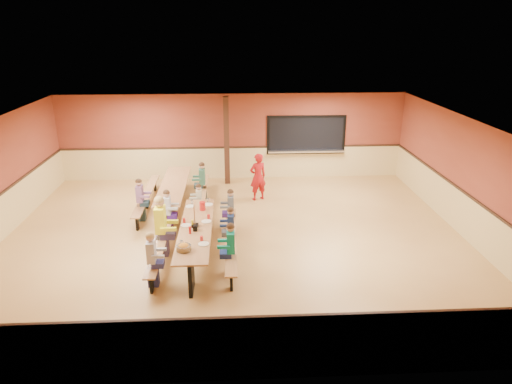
{
  "coord_description": "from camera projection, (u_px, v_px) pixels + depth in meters",
  "views": [
    {
      "loc": [
        -0.01,
        -10.67,
        5.25
      ],
      "look_at": [
        0.58,
        0.35,
        1.15
      ],
      "focal_mm": 32.0,
      "sensor_mm": 36.0,
      "label": 1
    }
  ],
  "objects": [
    {
      "name": "cafeteria_table_second",
      "position": [
        174.0,
        191.0,
        13.65
      ],
      "size": [
        1.91,
        3.7,
        0.74
      ],
      "color": "#9B693D",
      "rests_on": "ground"
    },
    {
      "name": "room_envelope",
      "position": [
        234.0,
        214.0,
        11.58
      ],
      "size": [
        12.04,
        10.04,
        3.02
      ],
      "color": "brown",
      "rests_on": "ground"
    },
    {
      "name": "place_settings",
      "position": [
        196.0,
        225.0,
        10.7
      ],
      "size": [
        0.65,
        3.3,
        0.11
      ],
      "primitive_type": null,
      "color": "beige",
      "rests_on": "cafeteria_table_main"
    },
    {
      "name": "standing_woman",
      "position": [
        258.0,
        177.0,
        14.19
      ],
      "size": [
        0.64,
        0.54,
        1.5
      ],
      "primitive_type": "imported",
      "rotation": [
        0.0,
        0.0,
        3.53
      ],
      "color": "#A31214",
      "rests_on": "ground"
    },
    {
      "name": "structural_post",
      "position": [
        227.0,
        141.0,
        15.4
      ],
      "size": [
        0.18,
        0.18,
        3.0
      ],
      "primitive_type": "cube",
      "color": "#311A10",
      "rests_on": "ground"
    },
    {
      "name": "ground",
      "position": [
        234.0,
        239.0,
        11.82
      ],
      "size": [
        12.0,
        12.0,
        0.0
      ],
      "primitive_type": "plane",
      "color": "#A2763D",
      "rests_on": "ground"
    },
    {
      "name": "seated_child_tan_sec",
      "position": [
        199.0,
        203.0,
        12.64
      ],
      "size": [
        0.32,
        0.26,
        1.11
      ],
      "primitive_type": null,
      "color": "#B5B38F",
      "rests_on": "ground"
    },
    {
      "name": "seated_child_char_right",
      "position": [
        231.0,
        211.0,
        12.04
      ],
      "size": [
        0.35,
        0.29,
        1.18
      ],
      "primitive_type": null,
      "color": "#4D5156",
      "rests_on": "ground"
    },
    {
      "name": "seated_child_white_left",
      "position": [
        152.0,
        260.0,
        9.52
      ],
      "size": [
        0.37,
        0.3,
        1.21
      ],
      "primitive_type": null,
      "color": "#BBBBC1",
      "rests_on": "ground"
    },
    {
      "name": "seated_child_grey_left",
      "position": [
        168.0,
        212.0,
        11.92
      ],
      "size": [
        0.37,
        0.3,
        1.21
      ],
      "primitive_type": null,
      "color": "#B4B4B4",
      "rests_on": "ground"
    },
    {
      "name": "condiment_ketchup",
      "position": [
        190.0,
        230.0,
        10.37
      ],
      "size": [
        0.06,
        0.06,
        0.17
      ],
      "primitive_type": "cylinder",
      "color": "#B2140F",
      "rests_on": "cafeteria_table_main"
    },
    {
      "name": "chip_bowl",
      "position": [
        184.0,
        247.0,
        9.59
      ],
      "size": [
        0.32,
        0.32,
        0.15
      ],
      "primitive_type": null,
      "color": "orange",
      "rests_on": "cafeteria_table_main"
    },
    {
      "name": "condiment_mustard",
      "position": [
        192.0,
        223.0,
        10.72
      ],
      "size": [
        0.06,
        0.06,
        0.17
      ],
      "primitive_type": "cylinder",
      "color": "yellow",
      "rests_on": "cafeteria_table_main"
    },
    {
      "name": "seated_child_green_sec",
      "position": [
        202.0,
        182.0,
        14.11
      ],
      "size": [
        0.39,
        0.32,
        1.24
      ],
      "primitive_type": null,
      "color": "#336752",
      "rests_on": "ground"
    },
    {
      "name": "seated_child_teal_right",
      "position": [
        231.0,
        250.0,
        9.93
      ],
      "size": [
        0.38,
        0.31,
        1.22
      ],
      "primitive_type": null,
      "color": "#108B72",
      "rests_on": "ground"
    },
    {
      "name": "punch_pitcher",
      "position": [
        202.0,
        206.0,
        11.66
      ],
      "size": [
        0.16,
        0.16,
        0.22
      ],
      "primitive_type": "cylinder",
      "color": "red",
      "rests_on": "cafeteria_table_main"
    },
    {
      "name": "seated_adult_yellow",
      "position": [
        161.0,
        226.0,
        10.76
      ],
      "size": [
        0.5,
        0.41,
        1.47
      ],
      "primitive_type": null,
      "color": "#FAFF2B",
      "rests_on": "ground"
    },
    {
      "name": "table_paddle",
      "position": [
        195.0,
        221.0,
        10.71
      ],
      "size": [
        0.16,
        0.16,
        0.56
      ],
      "color": "black",
      "rests_on": "cafeteria_table_main"
    },
    {
      "name": "kitchen_pass_through",
      "position": [
        306.0,
        137.0,
        16.07
      ],
      "size": [
        2.78,
        0.28,
        1.38
      ],
      "color": "black",
      "rests_on": "ground"
    },
    {
      "name": "seated_child_navy_right",
      "position": [
        231.0,
        230.0,
        10.95
      ],
      "size": [
        0.34,
        0.28,
        1.15
      ],
      "primitive_type": null,
      "color": "navy",
      "rests_on": "ground"
    },
    {
      "name": "seated_child_purple_sec",
      "position": [
        140.0,
        200.0,
        12.73
      ],
      "size": [
        0.37,
        0.3,
        1.22
      ],
      "primitive_type": null,
      "color": "#7C5278",
      "rests_on": "ground"
    },
    {
      "name": "napkin_dispenser",
      "position": [
        195.0,
        228.0,
        10.53
      ],
      "size": [
        0.1,
        0.14,
        0.13
      ],
      "primitive_type": "cube",
      "color": "black",
      "rests_on": "cafeteria_table_main"
    },
    {
      "name": "cafeteria_table_main",
      "position": [
        196.0,
        235.0,
        10.8
      ],
      "size": [
        1.91,
        3.7,
        0.74
      ],
      "color": "#9B693D",
      "rests_on": "ground"
    }
  ]
}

